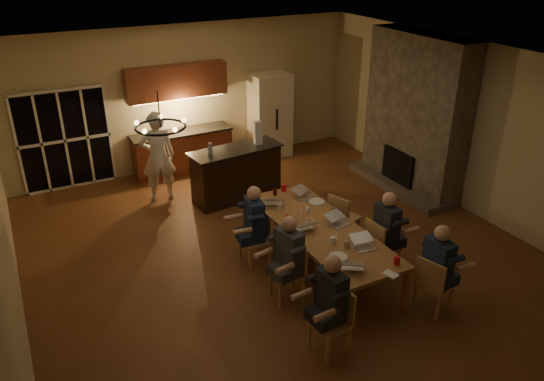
{
  "coord_description": "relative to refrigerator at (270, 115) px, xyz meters",
  "views": [
    {
      "loc": [
        -3.65,
        -6.62,
        4.87
      ],
      "look_at": [
        -0.05,
        0.3,
        1.1
      ],
      "focal_mm": 35.0,
      "sensor_mm": 36.0,
      "label": 1
    }
  ],
  "objects": [
    {
      "name": "person_right_near",
      "position": [
        -0.69,
        -6.38,
        -0.31
      ],
      "size": [
        0.6,
        0.6,
        1.38
      ],
      "primitive_type": null,
      "rotation": [
        0.0,
        0.0,
        1.56
      ],
      "color": "#1D2D49",
      "rests_on": "ground"
    },
    {
      "name": "person_left_mid",
      "position": [
        -2.39,
        -5.21,
        -0.31
      ],
      "size": [
        0.7,
        0.7,
        1.38
      ],
      "primitive_type": null,
      "rotation": [
        0.0,
        0.0,
        -1.38
      ],
      "color": "#3E4549",
      "rests_on": "ground"
    },
    {
      "name": "dining_table",
      "position": [
        -1.54,
        -4.74,
        -0.62
      ],
      "size": [
        1.1,
        3.07,
        0.75
      ],
      "primitive_type": "cube",
      "color": "#9D753F",
      "rests_on": "ground"
    },
    {
      "name": "bar_bottle",
      "position": [
        -2.25,
        -1.88,
        0.2
      ],
      "size": [
        0.09,
        0.09,
        0.24
      ],
      "primitive_type": "cylinder",
      "color": "#99999E",
      "rests_on": "bar_island"
    },
    {
      "name": "can_silver",
      "position": [
        -1.54,
        -5.42,
        -0.19
      ],
      "size": [
        0.07,
        0.07,
        0.12
      ],
      "primitive_type": "cylinder",
      "color": "#B2B2B7",
      "rests_on": "dining_table"
    },
    {
      "name": "mug_mid",
      "position": [
        -1.49,
        -4.23,
        -0.2
      ],
      "size": [
        0.07,
        0.07,
        0.1
      ],
      "primitive_type": "cylinder",
      "color": "silver",
      "rests_on": "dining_table"
    },
    {
      "name": "fireplace",
      "position": [
        1.8,
        -2.95,
        0.6
      ],
      "size": [
        0.58,
        2.5,
        3.2
      ],
      "primitive_type": "cube",
      "color": "#6B5F54",
      "rests_on": "ground"
    },
    {
      "name": "chair_right_mid",
      "position": [
        -0.68,
        -5.22,
        -0.55
      ],
      "size": [
        0.47,
        0.47,
        0.89
      ],
      "primitive_type": null,
      "rotation": [
        0.0,
        0.0,
        1.64
      ],
      "color": "tan",
      "rests_on": "ground"
    },
    {
      "name": "person_left_far",
      "position": [
        -2.4,
        -4.12,
        -0.31
      ],
      "size": [
        0.67,
        0.67,
        1.38
      ],
      "primitive_type": null,
      "rotation": [
        0.0,
        0.0,
        -1.69
      ],
      "color": "#1D2D49",
      "rests_on": "ground"
    },
    {
      "name": "mug_back",
      "position": [
        -1.84,
        -3.9,
        -0.2
      ],
      "size": [
        0.08,
        0.08,
        0.1
      ],
      "primitive_type": "cylinder",
      "color": "silver",
      "rests_on": "dining_table"
    },
    {
      "name": "floor",
      "position": [
        -1.9,
        -4.15,
        -1.0
      ],
      "size": [
        9.0,
        9.0,
        0.0
      ],
      "primitive_type": "plane",
      "color": "brown",
      "rests_on": "ground"
    },
    {
      "name": "plate_near",
      "position": [
        -1.14,
        -5.32,
        -0.24
      ],
      "size": [
        0.23,
        0.23,
        0.02
      ],
      "primitive_type": "cylinder",
      "color": "silver",
      "rests_on": "dining_table"
    },
    {
      "name": "chandelier",
      "position": [
        -3.91,
        -4.66,
        1.75
      ],
      "size": [
        0.63,
        0.63,
        0.03
      ],
      "primitive_type": "torus",
      "color": "black",
      "rests_on": "ceiling"
    },
    {
      "name": "person_right_mid",
      "position": [
        -0.68,
        -5.25,
        -0.31
      ],
      "size": [
        0.62,
        0.62,
        1.38
      ],
      "primitive_type": null,
      "rotation": [
        0.0,
        0.0,
        1.54
      ],
      "color": "#252830",
      "rests_on": "ground"
    },
    {
      "name": "ceiling",
      "position": [
        -1.9,
        -4.15,
        2.22
      ],
      "size": [
        8.0,
        9.0,
        0.04
      ],
      "primitive_type": "cube",
      "color": "white",
      "rests_on": "back_wall"
    },
    {
      "name": "mug_front",
      "position": [
        -1.64,
        -5.21,
        -0.2
      ],
      "size": [
        0.09,
        0.09,
        0.1
      ],
      "primitive_type": "cylinder",
      "color": "silver",
      "rests_on": "dining_table"
    },
    {
      "name": "bar_island",
      "position": [
        -1.7,
        -1.81,
        -0.46
      ],
      "size": [
        1.92,
        0.87,
        1.08
      ],
      "primitive_type": "cube",
      "rotation": [
        0.0,
        0.0,
        0.1
      ],
      "color": "black",
      "rests_on": "ground"
    },
    {
      "name": "redcup_mid",
      "position": [
        -1.94,
        -4.35,
        -0.19
      ],
      "size": [
        0.09,
        0.09,
        0.12
      ],
      "primitive_type": "cylinder",
      "color": "red",
      "rests_on": "dining_table"
    },
    {
      "name": "chair_left_mid",
      "position": [
        -2.4,
        -5.18,
        -0.55
      ],
      "size": [
        0.48,
        0.48,
        0.89
      ],
      "primitive_type": null,
      "rotation": [
        0.0,
        0.0,
        -1.66
      ],
      "color": "tan",
      "rests_on": "ground"
    },
    {
      "name": "right_wall",
      "position": [
        2.12,
        -4.15,
        0.6
      ],
      "size": [
        0.04,
        9.0,
        3.2
      ],
      "primitive_type": "cube",
      "color": "#C4B68A",
      "rests_on": "ground"
    },
    {
      "name": "french_doors",
      "position": [
        -4.6,
        0.32,
        0.05
      ],
      "size": [
        1.86,
        0.08,
        2.1
      ],
      "primitive_type": "cube",
      "color": "black",
      "rests_on": "ground"
    },
    {
      "name": "kitchenette",
      "position": [
        -2.2,
        0.05,
        0.2
      ],
      "size": [
        2.24,
        0.68,
        2.4
      ],
      "primitive_type": null,
      "color": "maroon",
      "rests_on": "ground"
    },
    {
      "name": "plate_far",
      "position": [
        -1.15,
        -3.97,
        -0.24
      ],
      "size": [
        0.28,
        0.28,
        0.02
      ],
      "primitive_type": "cylinder",
      "color": "silver",
      "rests_on": "dining_table"
    },
    {
      "name": "redcup_far",
      "position": [
        -1.44,
        -3.32,
        -0.19
      ],
      "size": [
        0.09,
        0.09,
        0.12
      ],
      "primitive_type": "cylinder",
      "color": "red",
      "rests_on": "dining_table"
    },
    {
      "name": "person_left_near",
      "position": [
        -2.41,
        -6.33,
        -0.31
      ],
      "size": [
        0.65,
        0.65,
        1.38
      ],
      "primitive_type": null,
      "rotation": [
        0.0,
        0.0,
        -1.49
      ],
      "color": "#252830",
      "rests_on": "ground"
    },
    {
      "name": "laptop_a",
      "position": [
        -1.76,
        -5.86,
        -0.14
      ],
      "size": [
        0.42,
        0.41,
        0.23
      ],
      "primitive_type": null,
      "rotation": [
        0.0,
        0.0,
        2.54
      ],
      "color": "silver",
      "rests_on": "dining_table"
    },
    {
      "name": "plate_left",
      "position": [
        -1.79,
        -5.57,
        -0.24
      ],
      "size": [
        0.27,
        0.27,
        0.02
      ],
      "primitive_type": "cylinder",
      "color": "silver",
      "rests_on": "dining_table"
    },
    {
      "name": "can_right",
      "position": [
        -1.12,
        -4.45,
        -0.19
      ],
      "size": [
        0.06,
        0.06,
        0.12
      ],
      "primitive_type": "cylinder",
      "color": "#B2B2B7",
      "rests_on": "dining_table"
    },
    {
      "name": "redcup_near",
      "position": [
        -1.17,
        -6.1,
        -0.19
      ],
      "size": [
        0.08,
        0.08,
        0.12
      ],
      "primitive_type": "cylinder",
      "color": "red",
      "rests_on": "dining_table"
    },
    {
      "name": "chair_left_near",
      "position": [
        -2.45,
        -6.4,
        -0.55
      ],
      "size": [
        0.5,
        0.5,
        0.89
      ],
      "primitive_type": null,
      "rotation": [
        0.0,
        0.0,
        -1.43
      ],
      "color": "tan",
      "rests_on": "ground"
    },
    {
      "name": "chair_right_far",
      "position": [
        -0.69,
        -4.17,
        -0.55
      ],
      "size": [
        0.56,
        0.56,
        0.89
      ],
      "primitive_type": null,
      "rotation": [
        0.0,
        0.0,
        1.91
      ],
      "color": "tan",
      "rests_on": "ground"
    },
    {
      "name": "notepad",
      "position": [
        -1.4,
        -6.25,
        -0.24
      ],
      "size": [
        0.18,
        0.22,
        0.01
      ],
      "primitive_type": "cube",
      "rotation": [
        0.0,
        0.0,
        0.25
      ],
      "color": "white",
      "rests_on": "dining_table"
    },
    {
      "name": "bar_blender",
      "position": [
        -1.19,
        -1.77,
        0.31
      ],
      "size": [
        0.17,
        0.17,
        0.47
      ],
      "primitive_type": "cube",
      "rotation": [
        0.0,
        0.0,
        -0.16
      ],
      "color": "silver",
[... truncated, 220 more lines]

